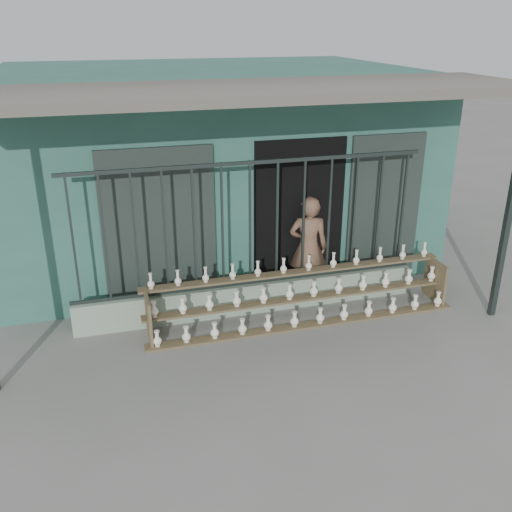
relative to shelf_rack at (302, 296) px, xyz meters
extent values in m
plane|color=slate|center=(-0.64, -0.89, -0.36)|extent=(60.00, 60.00, 0.00)
cube|color=#2F6354|center=(-0.64, 3.41, 1.24)|extent=(7.00, 5.00, 3.20)
cube|color=black|center=(0.26, 0.93, 0.84)|extent=(1.40, 0.12, 2.40)
cube|color=#1F2925|center=(-1.84, 0.89, 0.84)|extent=(1.60, 0.08, 2.40)
cube|color=#1F2925|center=(1.66, 0.89, 0.84)|extent=(1.20, 0.08, 2.40)
cube|color=#59544C|center=(-0.64, 0.31, 2.79)|extent=(7.40, 2.00, 0.12)
cube|color=#283330|center=(2.71, -0.64, 1.19)|extent=(0.08, 0.08, 3.10)
cube|color=#8FA78F|center=(-0.64, 0.41, -0.14)|extent=(5.00, 0.20, 0.45)
cube|color=#283330|center=(-2.99, 0.41, 0.99)|extent=(0.03, 0.03, 1.80)
cube|color=#283330|center=(-2.60, 0.41, 0.99)|extent=(0.03, 0.03, 1.80)
cube|color=#283330|center=(-2.21, 0.41, 0.99)|extent=(0.03, 0.03, 1.80)
cube|color=#283330|center=(-1.82, 0.41, 0.99)|extent=(0.03, 0.03, 1.80)
cube|color=#283330|center=(-1.43, 0.41, 0.99)|extent=(0.03, 0.03, 1.80)
cube|color=#283330|center=(-1.03, 0.41, 0.99)|extent=(0.03, 0.03, 1.80)
cube|color=#283330|center=(-0.64, 0.41, 0.99)|extent=(0.03, 0.03, 1.80)
cube|color=#283330|center=(-0.25, 0.41, 0.99)|extent=(0.03, 0.03, 1.80)
cube|color=#283330|center=(0.14, 0.41, 0.99)|extent=(0.03, 0.03, 1.80)
cube|color=#283330|center=(0.53, 0.41, 0.99)|extent=(0.03, 0.03, 1.80)
cube|color=#283330|center=(0.92, 0.41, 0.99)|extent=(0.03, 0.03, 1.80)
cube|color=#283330|center=(1.32, 0.41, 0.99)|extent=(0.03, 0.03, 1.80)
cube|color=#283330|center=(1.71, 0.41, 0.99)|extent=(0.03, 0.03, 1.80)
cube|color=#283330|center=(-0.64, 0.41, 1.86)|extent=(5.00, 0.04, 0.05)
cube|color=#283330|center=(-0.64, 0.41, 0.11)|extent=(5.00, 0.04, 0.05)
cube|color=brown|center=(0.00, -0.24, -0.35)|extent=(4.50, 0.18, 0.03)
cube|color=brown|center=(0.00, 0.01, -0.05)|extent=(4.50, 0.18, 0.03)
cube|color=brown|center=(0.00, 0.26, 0.25)|extent=(4.50, 0.18, 0.03)
cube|color=brown|center=(-2.15, 0.01, -0.04)|extent=(0.04, 0.55, 0.64)
cube|color=brown|center=(2.15, 0.01, -0.04)|extent=(0.04, 0.55, 0.64)
imported|color=brown|center=(0.34, 0.69, 0.44)|extent=(0.67, 0.54, 1.60)
camera|label=1|loc=(-2.59, -6.76, 3.62)|focal=40.00mm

